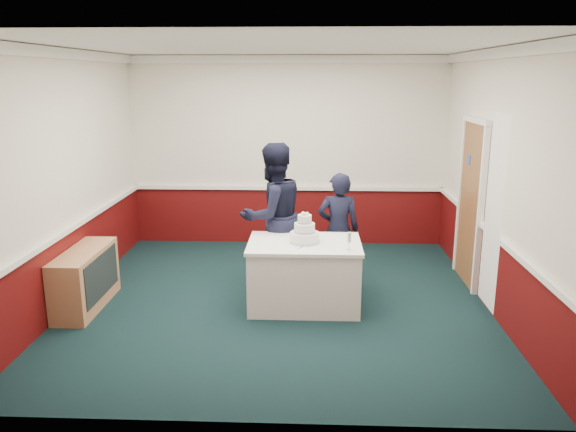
{
  "coord_description": "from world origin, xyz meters",
  "views": [
    {
      "loc": [
        0.38,
        -6.42,
        2.68
      ],
      "look_at": [
        0.11,
        -0.1,
        1.1
      ],
      "focal_mm": 35.0,
      "sensor_mm": 36.0,
      "label": 1
    }
  ],
  "objects_px": {
    "cake_knife": "(302,247)",
    "person_man": "(273,216)",
    "person_woman": "(338,230)",
    "sideboard": "(85,279)",
    "wedding_cake": "(305,233)",
    "champagne_flute": "(349,238)",
    "cake_table": "(304,274)"
  },
  "relations": [
    {
      "from": "cake_knife",
      "to": "person_man",
      "type": "bearing_deg",
      "value": 137.24
    },
    {
      "from": "person_man",
      "to": "person_woman",
      "type": "relative_size",
      "value": 1.26
    },
    {
      "from": "sideboard",
      "to": "cake_knife",
      "type": "distance_m",
      "value": 2.59
    },
    {
      "from": "wedding_cake",
      "to": "champagne_flute",
      "type": "xyz_separation_m",
      "value": [
        0.5,
        -0.28,
        0.03
      ]
    },
    {
      "from": "person_man",
      "to": "wedding_cake",
      "type": "bearing_deg",
      "value": 85.86
    },
    {
      "from": "sideboard",
      "to": "wedding_cake",
      "type": "xyz_separation_m",
      "value": [
        2.59,
        0.15,
        0.55
      ]
    },
    {
      "from": "person_man",
      "to": "champagne_flute",
      "type": "bearing_deg",
      "value": 97.83
    },
    {
      "from": "cake_table",
      "to": "cake_knife",
      "type": "height_order",
      "value": "cake_knife"
    },
    {
      "from": "cake_knife",
      "to": "person_woman",
      "type": "distance_m",
      "value": 1.04
    },
    {
      "from": "sideboard",
      "to": "wedding_cake",
      "type": "height_order",
      "value": "wedding_cake"
    },
    {
      "from": "cake_knife",
      "to": "champagne_flute",
      "type": "xyz_separation_m",
      "value": [
        0.53,
        -0.08,
        0.14
      ]
    },
    {
      "from": "cake_table",
      "to": "cake_knife",
      "type": "xyz_separation_m",
      "value": [
        -0.03,
        -0.2,
        0.39
      ]
    },
    {
      "from": "wedding_cake",
      "to": "person_man",
      "type": "bearing_deg",
      "value": 122.48
    },
    {
      "from": "wedding_cake",
      "to": "cake_knife",
      "type": "bearing_deg",
      "value": -98.53
    },
    {
      "from": "cake_table",
      "to": "person_woman",
      "type": "height_order",
      "value": "person_woman"
    },
    {
      "from": "person_man",
      "to": "person_woman",
      "type": "height_order",
      "value": "person_man"
    },
    {
      "from": "wedding_cake",
      "to": "person_woman",
      "type": "relative_size",
      "value": 0.24
    },
    {
      "from": "cake_knife",
      "to": "wedding_cake",
      "type": "bearing_deg",
      "value": 104.37
    },
    {
      "from": "cake_knife",
      "to": "cake_table",
      "type": "bearing_deg",
      "value": 104.37
    },
    {
      "from": "champagne_flute",
      "to": "person_man",
      "type": "xyz_separation_m",
      "value": [
        -0.92,
        0.93,
        0.01
      ]
    },
    {
      "from": "cake_table",
      "to": "person_man",
      "type": "xyz_separation_m",
      "value": [
        -0.42,
        0.65,
        0.54
      ]
    },
    {
      "from": "champagne_flute",
      "to": "person_woman",
      "type": "relative_size",
      "value": 0.14
    },
    {
      "from": "champagne_flute",
      "to": "person_woman",
      "type": "height_order",
      "value": "person_woman"
    },
    {
      "from": "wedding_cake",
      "to": "cake_knife",
      "type": "xyz_separation_m",
      "value": [
        -0.03,
        -0.2,
        -0.11
      ]
    },
    {
      "from": "wedding_cake",
      "to": "person_man",
      "type": "xyz_separation_m",
      "value": [
        -0.42,
        0.65,
        0.04
      ]
    },
    {
      "from": "person_man",
      "to": "cake_knife",
      "type": "bearing_deg",
      "value": 77.72
    },
    {
      "from": "sideboard",
      "to": "cake_knife",
      "type": "xyz_separation_m",
      "value": [
        2.56,
        -0.05,
        0.44
      ]
    },
    {
      "from": "sideboard",
      "to": "cake_table",
      "type": "height_order",
      "value": "cake_table"
    },
    {
      "from": "sideboard",
      "to": "cake_table",
      "type": "bearing_deg",
      "value": 3.41
    },
    {
      "from": "champagne_flute",
      "to": "cake_knife",
      "type": "bearing_deg",
      "value": 171.42
    },
    {
      "from": "champagne_flute",
      "to": "person_man",
      "type": "height_order",
      "value": "person_man"
    },
    {
      "from": "cake_knife",
      "to": "person_man",
      "type": "relative_size",
      "value": 0.12
    }
  ]
}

